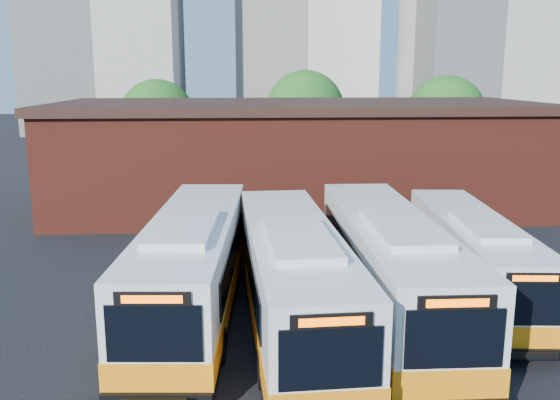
{
  "coord_description": "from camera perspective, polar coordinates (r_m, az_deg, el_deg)",
  "views": [
    {
      "loc": [
        -3.47,
        -15.8,
        8.03
      ],
      "look_at": [
        -1.97,
        6.48,
        3.26
      ],
      "focal_mm": 38.0,
      "sensor_mm": 36.0,
      "label": 1
    }
  ],
  "objects": [
    {
      "name": "ground",
      "position": [
        18.06,
        7.9,
        -14.47
      ],
      "size": [
        220.0,
        220.0,
        0.0
      ],
      "primitive_type": "plane",
      "color": "black"
    },
    {
      "name": "bus_west",
      "position": [
        20.26,
        -8.35,
        -6.55
      ],
      "size": [
        3.54,
        13.17,
        3.55
      ],
      "rotation": [
        0.0,
        0.0,
        -0.07
      ],
      "color": "silver",
      "rests_on": "ground"
    },
    {
      "name": "bus_midwest",
      "position": [
        18.85,
        1.23,
        -7.88
      ],
      "size": [
        3.21,
        13.07,
        3.53
      ],
      "rotation": [
        0.0,
        0.0,
        0.04
      ],
      "color": "silver",
      "rests_on": "ground"
    },
    {
      "name": "bus_mideast",
      "position": [
        20.13,
        10.41,
        -6.68
      ],
      "size": [
        2.94,
        13.28,
        3.6
      ],
      "rotation": [
        0.0,
        0.0,
        -0.01
      ],
      "color": "silver",
      "rests_on": "ground"
    },
    {
      "name": "bus_east",
      "position": [
        22.81,
        17.96,
        -5.43
      ],
      "size": [
        3.3,
        11.55,
        3.11
      ],
      "rotation": [
        0.0,
        0.0,
        -0.09
      ],
      "color": "silver",
      "rests_on": "ground"
    },
    {
      "name": "transit_worker",
      "position": [
        17.27,
        15.88,
        -12.59
      ],
      "size": [
        0.5,
        0.73,
        1.93
      ],
      "primitive_type": "imported",
      "rotation": [
        0.0,
        0.0,
        1.52
      ],
      "color": "#121B36",
      "rests_on": "ground"
    },
    {
      "name": "depot_building",
      "position": [
        36.29,
        1.68,
        4.49
      ],
      "size": [
        28.6,
        12.6,
        6.4
      ],
      "color": "maroon",
      "rests_on": "ground"
    },
    {
      "name": "tree_west",
      "position": [
        48.37,
        -11.7,
        7.79
      ],
      "size": [
        6.0,
        6.0,
        7.65
      ],
      "color": "#382314",
      "rests_on": "ground"
    },
    {
      "name": "tree_mid",
      "position": [
        50.19,
        2.45,
        8.66
      ],
      "size": [
        6.56,
        6.56,
        8.36
      ],
      "color": "#382314",
      "rests_on": "ground"
    },
    {
      "name": "tree_east",
      "position": [
        49.72,
        15.66,
        7.92
      ],
      "size": [
        6.24,
        6.24,
        7.96
      ],
      "color": "#382314",
      "rests_on": "ground"
    }
  ]
}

